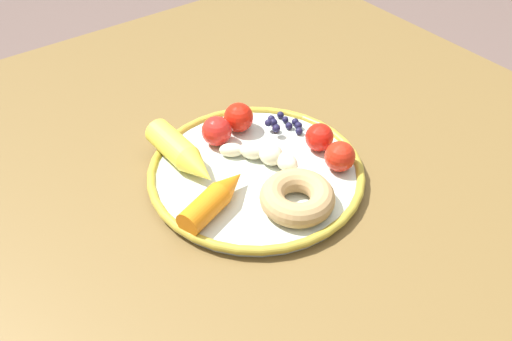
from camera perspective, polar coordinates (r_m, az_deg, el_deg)
dining_table at (r=0.80m, az=2.97°, el=-4.57°), size 1.11×0.98×0.71m
plate at (r=0.74m, az=-0.00°, el=-0.17°), size 0.29×0.29×0.02m
banana at (r=0.74m, az=1.37°, el=1.30°), size 0.14×0.07×0.03m
carrot_orange at (r=0.67m, az=-4.32°, el=-2.93°), size 0.07×0.12×0.03m
carrot_yellow at (r=0.74m, az=-7.72°, el=1.71°), size 0.13×0.04×0.04m
donut at (r=0.68m, az=4.36°, el=-2.83°), size 0.11×0.11×0.03m
blueberry_pile at (r=0.81m, az=2.85°, el=4.92°), size 0.06×0.05×0.02m
tomato_near at (r=0.80m, az=-1.64°, el=5.68°), size 0.04×0.04×0.04m
tomato_mid at (r=0.76m, az=6.67°, el=3.49°), size 0.04×0.04×0.04m
tomato_far at (r=0.77m, az=-4.17°, el=4.16°), size 0.04×0.04×0.04m
tomato_extra at (r=0.73m, az=8.81°, el=1.47°), size 0.04×0.04×0.04m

